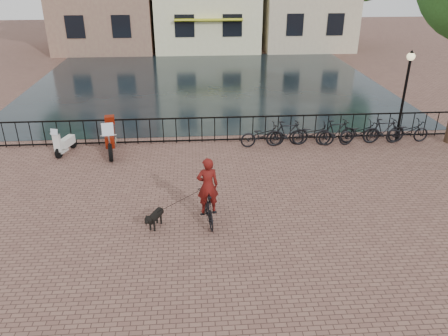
{
  "coord_description": "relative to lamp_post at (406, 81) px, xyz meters",
  "views": [
    {
      "loc": [
        -0.81,
        -8.02,
        6.42
      ],
      "look_at": [
        0.0,
        3.0,
        1.2
      ],
      "focal_mm": 35.0,
      "sensor_mm": 36.0,
      "label": 1
    }
  ],
  "objects": [
    {
      "name": "railing",
      "position": [
        -7.2,
        0.4,
        -1.87
      ],
      "size": [
        20.0,
        0.05,
        1.02
      ],
      "color": "black",
      "rests_on": "ground"
    },
    {
      "name": "parked_bike_2",
      "position": [
        -3.5,
        -0.2,
        -1.93
      ],
      "size": [
        1.79,
        0.85,
        0.9
      ],
      "primitive_type": "imported",
      "rotation": [
        0.0,
        0.0,
        1.42
      ],
      "color": "black",
      "rests_on": "ground"
    },
    {
      "name": "parked_bike_3",
      "position": [
        -2.55,
        -0.2,
        -1.88
      ],
      "size": [
        1.72,
        0.71,
        1.0
      ],
      "primitive_type": "imported",
      "rotation": [
        0.0,
        0.0,
        1.72
      ],
      "color": "black",
      "rests_on": "ground"
    },
    {
      "name": "motorcycle",
      "position": [
        -11.08,
        -0.4,
        -1.63
      ],
      "size": [
        0.78,
        2.14,
        1.49
      ],
      "rotation": [
        0.0,
        0.0,
        0.14
      ],
      "color": "maroon",
      "rests_on": "ground"
    },
    {
      "name": "dog",
      "position": [
        -9.1,
        -5.62,
        -2.1
      ],
      "size": [
        0.58,
        0.85,
        0.55
      ],
      "rotation": [
        0.0,
        0.0,
        -0.43
      ],
      "color": "black",
      "rests_on": "ground"
    },
    {
      "name": "parked_bike_6",
      "position": [
        0.3,
        -0.2,
        -1.93
      ],
      "size": [
        1.75,
        0.69,
        0.9
      ],
      "primitive_type": "imported",
      "rotation": [
        0.0,
        0.0,
        1.62
      ],
      "color": "black",
      "rests_on": "ground"
    },
    {
      "name": "parked_bike_1",
      "position": [
        -4.45,
        -0.2,
        -1.88
      ],
      "size": [
        1.69,
        0.57,
        1.0
      ],
      "primitive_type": "imported",
      "rotation": [
        0.0,
        0.0,
        1.63
      ],
      "color": "black",
      "rests_on": "ground"
    },
    {
      "name": "ground",
      "position": [
        -7.2,
        -7.6,
        -2.38
      ],
      "size": [
        100.0,
        100.0,
        0.0
      ],
      "primitive_type": "plane",
      "color": "brown",
      "rests_on": "ground"
    },
    {
      "name": "parked_bike_0",
      "position": [
        -5.4,
        -0.2,
        -1.93
      ],
      "size": [
        1.77,
        0.77,
        0.9
      ],
      "primitive_type": "imported",
      "rotation": [
        0.0,
        0.0,
        1.67
      ],
      "color": "black",
      "rests_on": "ground"
    },
    {
      "name": "scooter",
      "position": [
        -12.75,
        -0.31,
        -1.8
      ],
      "size": [
        0.7,
        1.3,
        1.16
      ],
      "rotation": [
        0.0,
        0.0,
        -0.3
      ],
      "color": "silver",
      "rests_on": "ground"
    },
    {
      "name": "parked_bike_5",
      "position": [
        -0.65,
        -0.2,
        -1.88
      ],
      "size": [
        1.68,
        0.51,
        1.0
      ],
      "primitive_type": "imported",
      "rotation": [
        0.0,
        0.0,
        1.6
      ],
      "color": "black",
      "rests_on": "ground"
    },
    {
      "name": "parked_bike_4",
      "position": [
        -1.6,
        -0.2,
        -1.93
      ],
      "size": [
        1.79,
        0.85,
        0.9
      ],
      "primitive_type": "imported",
      "rotation": [
        0.0,
        0.0,
        1.72
      ],
      "color": "black",
      "rests_on": "ground"
    },
    {
      "name": "cyclist",
      "position": [
        -7.69,
        -5.45,
        -1.54
      ],
      "size": [
        0.74,
        1.66,
        2.21
      ],
      "rotation": [
        0.0,
        0.0,
        3.26
      ],
      "color": "black",
      "rests_on": "ground"
    },
    {
      "name": "canal_water",
      "position": [
        -7.2,
        9.7,
        -2.38
      ],
      "size": [
        20.0,
        20.0,
        0.0
      ],
      "primitive_type": "plane",
      "color": "black",
      "rests_on": "ground"
    },
    {
      "name": "lamp_post",
      "position": [
        0.0,
        0.0,
        0.0
      ],
      "size": [
        0.3,
        0.3,
        3.45
      ],
      "color": "black",
      "rests_on": "ground"
    }
  ]
}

